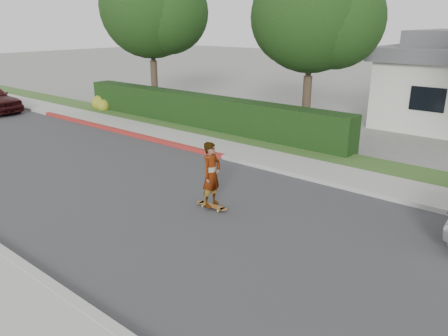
{
  "coord_description": "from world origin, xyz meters",
  "views": [
    {
      "loc": [
        10.55,
        -7.36,
        4.68
      ],
      "look_at": [
        3.58,
        1.04,
        1.0
      ],
      "focal_mm": 35.0,
      "sensor_mm": 36.0,
      "label": 1
    }
  ],
  "objects": [
    {
      "name": "hedge",
      "position": [
        -3.0,
        7.2,
        0.75
      ],
      "size": [
        15.0,
        1.0,
        1.5
      ],
      "primitive_type": "cube",
      "color": "black",
      "rests_on": "ground"
    },
    {
      "name": "curb_far",
      "position": [
        0.0,
        4.1,
        0.07
      ],
      "size": [
        60.0,
        0.2,
        0.15
      ],
      "primitive_type": "cube",
      "color": "#9E9E99",
      "rests_on": "ground"
    },
    {
      "name": "ground",
      "position": [
        0.0,
        0.0,
        0.0
      ],
      "size": [
        120.0,
        120.0,
        0.0
      ],
      "primitive_type": "plane",
      "color": "slate",
      "rests_on": "ground"
    },
    {
      "name": "tree_left",
      "position": [
        -7.51,
        8.69,
        5.26
      ],
      "size": [
        5.99,
        5.21,
        8.0
      ],
      "color": "#33261C",
      "rests_on": "ground"
    },
    {
      "name": "flowering_shrub",
      "position": [
        -10.01,
        6.74,
        0.33
      ],
      "size": [
        1.4,
        1.0,
        0.9
      ],
      "color": "#2D4C19",
      "rests_on": "ground"
    },
    {
      "name": "tree_center",
      "position": [
        1.49,
        9.19,
        4.9
      ],
      "size": [
        5.66,
        4.84,
        7.44
      ],
      "color": "#33261C",
      "rests_on": "ground"
    },
    {
      "name": "skateboard",
      "position": [
        3.58,
        0.54,
        0.08
      ],
      "size": [
        0.96,
        0.24,
        0.09
      ],
      "rotation": [
        0.0,
        0.0,
        0.05
      ],
      "color": "gold",
      "rests_on": "ground"
    },
    {
      "name": "sidewalk_far",
      "position": [
        0.0,
        5.0,
        0.06
      ],
      "size": [
        60.0,
        1.6,
        0.12
      ],
      "primitive_type": "cube",
      "color": "gray",
      "rests_on": "ground"
    },
    {
      "name": "road",
      "position": [
        0.0,
        0.0,
        0.01
      ],
      "size": [
        60.0,
        8.0,
        0.01
      ],
      "primitive_type": "cube",
      "color": "#2D2D30",
      "rests_on": "ground"
    },
    {
      "name": "planting_strip",
      "position": [
        0.0,
        6.6,
        0.05
      ],
      "size": [
        60.0,
        1.6,
        0.1
      ],
      "primitive_type": "cube",
      "color": "#2D4C1E",
      "rests_on": "ground"
    },
    {
      "name": "skateboarder",
      "position": [
        3.58,
        0.54,
        0.95
      ],
      "size": [
        0.46,
        0.65,
        1.71
      ],
      "primitive_type": "imported",
      "rotation": [
        0.0,
        0.0,
        1.65
      ],
      "color": "white",
      "rests_on": "skateboard"
    },
    {
      "name": "curb_red_section",
      "position": [
        -5.0,
        4.1,
        0.08
      ],
      "size": [
        12.0,
        0.21,
        0.15
      ],
      "primitive_type": "cube",
      "color": "maroon",
      "rests_on": "ground"
    }
  ]
}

